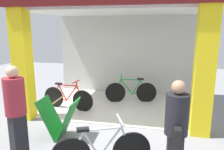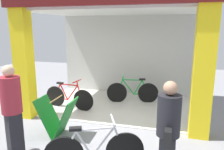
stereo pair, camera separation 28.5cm
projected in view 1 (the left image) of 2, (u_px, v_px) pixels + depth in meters
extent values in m
plane|color=gray|center=(106.00, 125.00, 5.61)|extent=(17.76, 17.76, 0.00)
cube|color=beige|center=(117.00, 105.00, 7.03)|extent=(4.88, 2.98, 0.02)
cube|color=#B7B7B2|center=(125.00, 54.00, 8.15)|extent=(4.88, 0.12, 2.91)
cube|color=yellow|center=(23.00, 66.00, 5.76)|extent=(0.42, 0.36, 2.91)
cube|color=yellow|center=(204.00, 73.00, 4.84)|extent=(0.42, 0.36, 2.91)
cube|color=silver|center=(117.00, 12.00, 6.42)|extent=(4.88, 2.98, 0.06)
cylinder|color=black|center=(146.00, 93.00, 7.26)|extent=(0.66, 0.19, 0.66)
cylinder|color=black|center=(115.00, 93.00, 7.25)|extent=(0.66, 0.19, 0.66)
cylinder|color=#198C33|center=(139.00, 93.00, 7.27)|extent=(0.44, 0.13, 0.09)
cylinder|color=#198C33|center=(136.00, 87.00, 7.22)|extent=(0.29, 0.10, 0.50)
cylinder|color=#198C33|center=(127.00, 87.00, 7.22)|extent=(0.40, 0.12, 0.52)
cylinder|color=#198C33|center=(131.00, 80.00, 7.17)|extent=(0.63, 0.17, 0.05)
cylinder|color=#198C33|center=(143.00, 86.00, 7.22)|extent=(0.22, 0.08, 0.44)
cylinder|color=#198C33|center=(119.00, 86.00, 7.21)|extent=(0.20, 0.08, 0.46)
cylinder|color=#198C33|center=(121.00, 77.00, 7.15)|extent=(0.06, 0.05, 0.14)
cylinder|color=#198C33|center=(122.00, 75.00, 7.13)|extent=(0.13, 0.46, 0.03)
cube|color=black|center=(141.00, 79.00, 7.16)|extent=(0.22, 0.14, 0.05)
cylinder|color=black|center=(54.00, 97.00, 6.80)|extent=(0.65, 0.14, 0.65)
cylinder|color=black|center=(83.00, 101.00, 6.46)|extent=(0.65, 0.14, 0.65)
cylinder|color=red|center=(60.00, 99.00, 6.73)|extent=(0.44, 0.10, 0.08)
cylinder|color=red|center=(63.00, 93.00, 6.65)|extent=(0.28, 0.08, 0.49)
cylinder|color=red|center=(72.00, 93.00, 6.54)|extent=(0.40, 0.09, 0.51)
cylinder|color=red|center=(68.00, 85.00, 6.53)|extent=(0.62, 0.13, 0.05)
cylinder|color=red|center=(57.00, 91.00, 6.72)|extent=(0.22, 0.07, 0.44)
cylinder|color=red|center=(79.00, 93.00, 6.45)|extent=(0.20, 0.06, 0.45)
cylinder|color=red|center=(76.00, 84.00, 6.42)|extent=(0.06, 0.04, 0.14)
cylinder|color=red|center=(76.00, 82.00, 6.41)|extent=(0.10, 0.45, 0.03)
cube|color=black|center=(59.00, 84.00, 6.64)|extent=(0.21, 0.13, 0.05)
cylinder|color=black|center=(132.00, 150.00, 3.84)|extent=(0.64, 0.30, 0.67)
cylinder|color=silver|center=(91.00, 144.00, 3.68)|extent=(0.29, 0.15, 0.51)
cylinder|color=silver|center=(110.00, 142.00, 3.73)|extent=(0.40, 0.19, 0.53)
cylinder|color=silver|center=(102.00, 129.00, 3.66)|extent=(0.61, 0.28, 0.05)
cylinder|color=silver|center=(77.00, 144.00, 3.63)|extent=(0.22, 0.12, 0.45)
cylinder|color=silver|center=(126.00, 139.00, 3.78)|extent=(0.20, 0.11, 0.47)
cylinder|color=silver|center=(121.00, 123.00, 3.70)|extent=(0.07, 0.06, 0.14)
cylinder|color=silver|center=(120.00, 120.00, 3.68)|extent=(0.21, 0.45, 0.03)
cube|color=black|center=(83.00, 130.00, 3.60)|extent=(0.23, 0.17, 0.05)
cube|color=#197226|center=(51.00, 118.00, 4.97)|extent=(0.44, 0.57, 0.89)
cube|color=#197226|center=(68.00, 119.00, 4.89)|extent=(0.44, 0.57, 0.89)
cylinder|color=olive|center=(58.00, 100.00, 4.84)|extent=(0.04, 0.57, 0.03)
cube|color=black|center=(19.00, 138.00, 4.04)|extent=(0.40, 0.38, 0.92)
cylinder|color=maroon|center=(15.00, 96.00, 3.87)|extent=(0.51, 0.51, 0.67)
sphere|color=#D8AD8C|center=(12.00, 72.00, 3.78)|extent=(0.21, 0.21, 0.21)
cube|color=#BF8C33|center=(11.00, 108.00, 4.14)|extent=(0.21, 0.19, 0.23)
cylinder|color=black|center=(177.00, 114.00, 3.37)|extent=(0.36, 0.36, 0.65)
sphere|color=tan|center=(179.00, 87.00, 3.28)|extent=(0.21, 0.21, 0.21)
cube|color=black|center=(177.00, 137.00, 3.15)|extent=(0.10, 0.17, 0.25)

